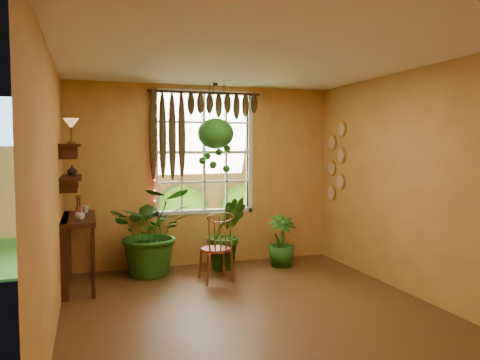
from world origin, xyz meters
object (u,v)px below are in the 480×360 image
Objects in this scene: potted_plant_left at (152,231)px; potted_plant_mid at (227,233)px; counter_ledge at (70,244)px; hanging_basket at (216,137)px; windsor_chair at (217,258)px.

potted_plant_mid is at bearing -0.84° from potted_plant_left.
potted_plant_left reaches higher than counter_ledge.
potted_plant_mid is at bearing -39.18° from hanging_basket.
windsor_chair is at bearing -118.74° from potted_plant_mid.
potted_plant_left reaches higher than windsor_chair.
potted_plant_left reaches higher than potted_plant_mid.
hanging_basket reaches higher than potted_plant_mid.
potted_plant_mid reaches higher than counter_ledge.
windsor_chair is 0.87× the size of potted_plant_left.
counter_ledge is 2.15m from potted_plant_mid.
hanging_basket is (0.94, 0.09, 1.30)m from potted_plant_left.
potted_plant_mid is 0.81× the size of hanging_basket.
windsor_chair is 0.66m from potted_plant_mid.
windsor_chair is 0.82× the size of hanging_basket.
windsor_chair reaches higher than counter_ledge.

